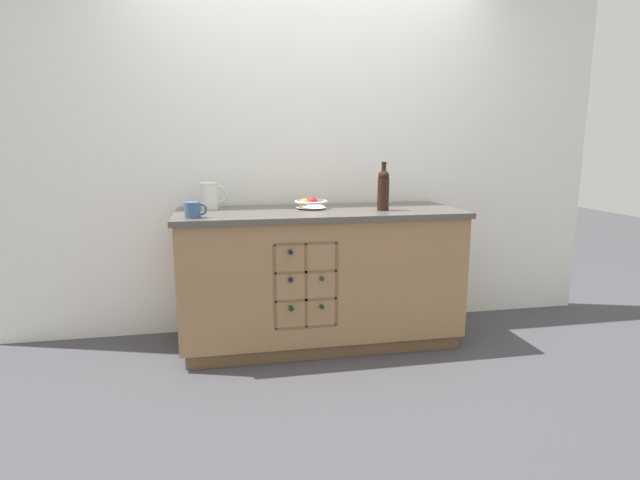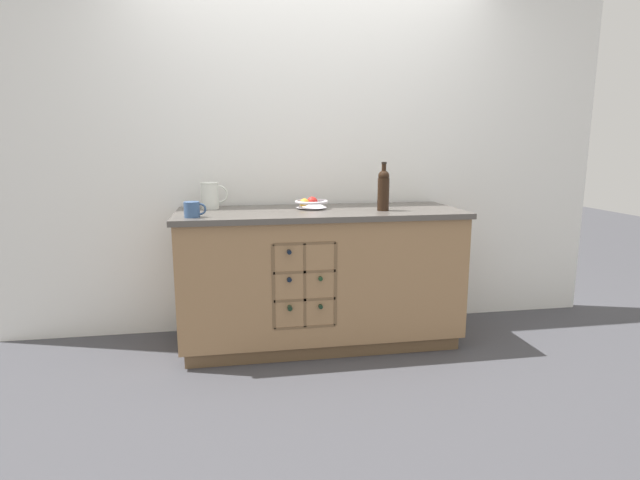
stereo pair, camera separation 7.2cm
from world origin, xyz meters
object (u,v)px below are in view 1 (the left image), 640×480
at_px(white_pitcher, 210,195).
at_px(fruit_bowl, 311,203).
at_px(ceramic_mug, 193,210).
at_px(standing_wine_bottle, 383,189).

bearing_deg(white_pitcher, fruit_bowl, -9.36).
xyz_separation_m(fruit_bowl, ceramic_mug, (-0.75, -0.28, 0.01)).
bearing_deg(fruit_bowl, white_pitcher, 170.64).
bearing_deg(ceramic_mug, white_pitcher, 77.04).
xyz_separation_m(white_pitcher, ceramic_mug, (-0.09, -0.39, -0.05)).
bearing_deg(standing_wine_bottle, ceramic_mug, -174.90).
bearing_deg(ceramic_mug, fruit_bowl, 20.42).
xyz_separation_m(fruit_bowl, white_pitcher, (-0.66, 0.11, 0.05)).
relative_size(white_pitcher, standing_wine_bottle, 0.57).
relative_size(fruit_bowl, standing_wine_bottle, 0.71).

